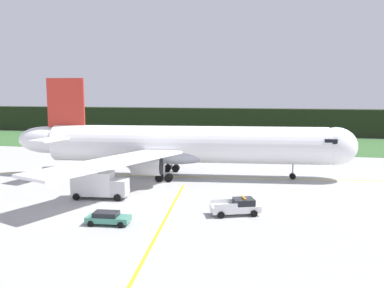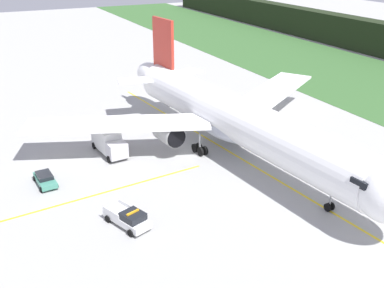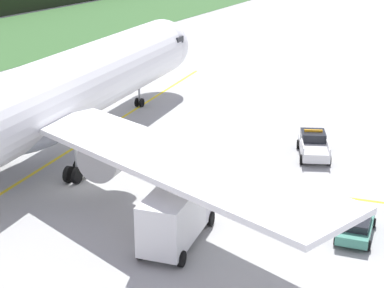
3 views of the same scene
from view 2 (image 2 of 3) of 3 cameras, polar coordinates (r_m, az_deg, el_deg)
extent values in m
plane|color=#A3A3A1|center=(61.40, 0.19, -1.06)|extent=(320.00, 320.00, 0.00)
cube|color=yellow|center=(60.79, 5.50, -1.44)|extent=(67.50, 7.31, 0.01)
cube|color=yellow|center=(51.47, -15.84, -7.24)|extent=(3.93, 34.95, 0.01)
cylinder|color=white|center=(58.80, 5.69, 3.13)|extent=(42.75, 10.04, 5.69)
ellipsoid|color=white|center=(77.15, -4.77, 8.46)|extent=(9.49, 5.18, 4.27)
ellipsoid|color=#AFB4C2|center=(60.93, 4.42, 2.34)|extent=(12.75, 7.20, 3.13)
cube|color=black|center=(45.15, 22.15, -3.79)|extent=(2.35, 5.56, 0.70)
cube|color=white|center=(73.00, 9.86, 6.39)|extent=(17.69, 22.84, 0.35)
cylinder|color=#B1B1B1|center=(67.50, 8.04, 3.87)|extent=(4.27, 3.23, 2.83)
cylinder|color=black|center=(66.04, 9.18, 3.35)|extent=(0.39, 2.61, 2.61)
cube|color=white|center=(59.65, -9.26, 2.50)|extent=(13.87, 24.09, 0.35)
cylinder|color=#B1B1B1|center=(59.60, -2.93, 1.37)|extent=(4.27, 3.23, 2.83)
cylinder|color=black|center=(57.96, -1.93, 0.72)|extent=(0.39, 2.61, 2.61)
cube|color=red|center=(72.92, -3.61, 11.85)|extent=(5.99, 1.06, 9.08)
cube|color=white|center=(76.25, -1.17, 8.80)|extent=(5.77, 7.84, 0.28)
cube|color=white|center=(72.77, -6.35, 7.94)|extent=(4.56, 7.69, 0.28)
cylinder|color=gray|center=(49.78, 16.90, -6.35)|extent=(0.20, 0.20, 2.33)
cylinder|color=black|center=(50.53, 16.95, -7.41)|extent=(0.92, 0.31, 0.90)
cylinder|color=black|center=(50.17, 16.55, -7.59)|extent=(0.92, 0.31, 0.90)
cylinder|color=gray|center=(64.45, 6.50, 1.71)|extent=(0.28, 0.28, 2.33)
cylinder|color=black|center=(64.19, 6.59, 0.49)|extent=(1.22, 0.42, 1.20)
cylinder|color=black|center=(64.60, 7.08, 0.62)|extent=(1.22, 0.42, 1.20)
cylinder|color=black|center=(65.19, 5.83, 0.90)|extent=(1.22, 0.42, 1.20)
cylinder|color=black|center=(65.60, 6.32, 1.02)|extent=(1.22, 0.42, 1.20)
cylinder|color=gray|center=(60.42, 0.98, 0.34)|extent=(0.28, 0.28, 2.33)
cylinder|color=black|center=(60.53, 1.61, -0.83)|extent=(1.22, 0.42, 1.20)
cylinder|color=black|center=(60.18, 1.05, -0.97)|extent=(1.22, 0.42, 1.20)
cylinder|color=black|center=(61.60, 0.89, -0.37)|extent=(1.22, 0.42, 1.20)
cylinder|color=black|center=(61.25, 0.34, -0.51)|extent=(1.22, 0.42, 1.20)
cube|color=silver|center=(46.27, -8.09, -9.19)|extent=(5.67, 3.75, 0.70)
cube|color=black|center=(45.25, -7.38, -8.91)|extent=(2.64, 2.51, 0.70)
cube|color=silver|center=(47.33, -8.16, -7.56)|extent=(2.41, 0.96, 0.45)
cube|color=silver|center=(46.35, -10.08, -8.43)|extent=(2.41, 0.96, 0.45)
cube|color=orange|center=(45.02, -7.41, -8.45)|extent=(0.68, 1.43, 0.16)
cylinder|color=black|center=(45.82, -5.60, -9.93)|extent=(0.80, 0.49, 0.76)
cylinder|color=black|center=(44.73, -7.67, -10.97)|extent=(0.80, 0.49, 0.76)
cylinder|color=black|center=(48.21, -8.43, -8.24)|extent=(0.80, 0.49, 0.76)
cylinder|color=black|center=(47.17, -10.46, -9.17)|extent=(0.80, 0.49, 0.76)
cube|color=silver|center=(59.35, -9.33, -0.76)|extent=(2.15, 2.59, 2.00)
cube|color=silver|center=(62.11, -10.64, 0.73)|extent=(5.20, 2.92, 2.93)
cylinder|color=#99999E|center=(61.87, -10.18, -0.89)|extent=(0.78, 0.18, 1.04)
cylinder|color=#99999E|center=(63.57, -10.88, -0.27)|extent=(0.78, 0.18, 1.04)
cylinder|color=black|center=(60.19, -8.23, -1.38)|extent=(0.92, 0.36, 0.90)
cylinder|color=black|center=(59.37, -10.33, -1.90)|extent=(0.92, 0.36, 0.90)
cylinder|color=black|center=(64.57, -10.15, 0.26)|extent=(0.92, 0.36, 0.90)
cylinder|color=black|center=(63.81, -12.13, -0.19)|extent=(0.92, 0.36, 0.90)
cube|color=#418873|center=(55.81, -17.82, -4.29)|extent=(4.49, 2.16, 0.55)
cube|color=black|center=(55.78, -17.94, -3.74)|extent=(2.56, 1.79, 0.45)
cylinder|color=black|center=(54.76, -16.45, -4.99)|extent=(0.61, 0.23, 0.60)
cylinder|color=black|center=(54.45, -18.33, -5.42)|extent=(0.61, 0.23, 0.60)
cylinder|color=black|center=(57.43, -17.27, -3.71)|extent=(0.61, 0.23, 0.60)
cylinder|color=black|center=(57.13, -19.06, -4.11)|extent=(0.61, 0.23, 0.60)
camera|label=1|loc=(47.57, -65.87, -5.84)|focal=38.13mm
camera|label=3|loc=(83.96, -27.09, 15.44)|focal=58.11mm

